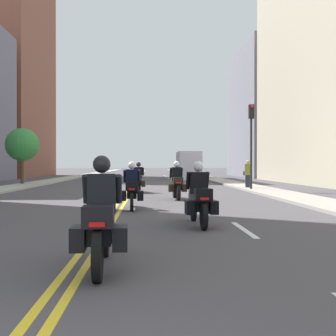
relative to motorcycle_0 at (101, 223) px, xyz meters
name	(u,v)px	position (x,y,z in m)	size (l,w,h in m)	color
ground_plane	(139,177)	(-0.37, 43.57, -0.67)	(264.00, 264.00, 0.00)	#474347
sidewalk_left	(75,177)	(-7.95, 43.57, -0.61)	(2.11, 144.00, 0.12)	#A4A698
sidewalk_right	(203,177)	(7.21, 43.57, -0.61)	(2.11, 144.00, 0.12)	gray
centreline_yellow_inner	(138,177)	(-0.49, 43.57, -0.67)	(0.12, 132.00, 0.01)	yellow
centreline_yellow_outer	(140,177)	(-0.25, 43.57, -0.67)	(0.12, 132.00, 0.01)	yellow
lane_dashes_white	(179,185)	(2.89, 24.57, -0.67)	(0.14, 56.40, 0.01)	silver
building_left_2	(6,52)	(-17.18, 47.43, 14.92)	(8.85, 16.75, 31.19)	brown
building_right_2	(277,114)	(16.90, 46.28, 7.26)	(9.77, 15.70, 15.86)	gray
motorcycle_0	(101,223)	(0.00, 0.00, 0.00)	(0.78, 2.21, 1.65)	black
motorcycle_1	(199,199)	(1.93, 4.23, -0.01)	(0.78, 2.26, 1.60)	black
motorcycle_2	(132,190)	(0.12, 8.14, -0.01)	(0.78, 2.20, 1.62)	black
motorcycle_3	(177,184)	(1.91, 12.13, -0.01)	(0.78, 2.14, 1.67)	black
motorcycle_4	(138,180)	(0.15, 16.49, -0.01)	(0.78, 2.14, 1.65)	black
traffic_light_near	(251,131)	(6.56, 17.66, 2.73)	(0.28, 0.38, 4.94)	black
pedestrian_0	(248,174)	(6.76, 19.24, 0.25)	(0.49, 0.40, 1.79)	#252936
street_tree_0	(22,145)	(-8.56, 25.10, 2.29)	(2.43, 2.43, 4.19)	#4D3625
parked_truck	(188,167)	(4.76, 37.00, 0.60)	(2.20, 6.50, 2.80)	#B1B8C1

